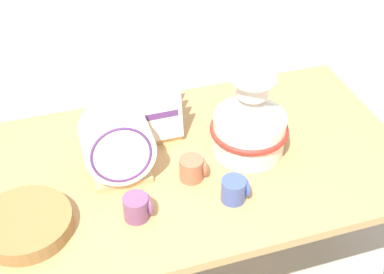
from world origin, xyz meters
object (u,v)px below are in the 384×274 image
dish_rack_round_plates (118,151)px  mug_terracotta_glaze (193,169)px  wicker_charger_stack (26,224)px  dish_rack_square_plates (150,114)px  mug_cobalt_glaze (235,190)px  ceramic_vase (250,121)px  mug_plum_glaze (137,207)px

dish_rack_round_plates → mug_terracotta_glaze: size_ratio=2.88×
mug_terracotta_glaze → wicker_charger_stack: bearing=-172.9°
dish_rack_square_plates → mug_cobalt_glaze: dish_rack_square_plates is taller
mug_terracotta_glaze → dish_rack_square_plates: bearing=104.2°
mug_cobalt_glaze → mug_terracotta_glaze: same height
ceramic_vase → mug_plum_glaze: bearing=-156.4°
wicker_charger_stack → dish_rack_square_plates: bearing=36.3°
ceramic_vase → mug_cobalt_glaze: (-0.14, -0.22, -0.09)m
mug_plum_glaze → dish_rack_round_plates: bearing=93.6°
wicker_charger_stack → mug_cobalt_glaze: mug_cobalt_glaze is taller
dish_rack_round_plates → dish_rack_square_plates: dish_rack_round_plates is taller
mug_cobalt_glaze → mug_plum_glaze: bearing=176.5°
ceramic_vase → mug_cobalt_glaze: size_ratio=3.59×
dish_rack_round_plates → dish_rack_square_plates: (0.16, 0.20, -0.03)m
wicker_charger_stack → mug_terracotta_glaze: (0.56, 0.07, 0.01)m
dish_rack_square_plates → mug_terracotta_glaze: (0.07, -0.29, -0.04)m
ceramic_vase → wicker_charger_stack: (-0.80, -0.15, -0.10)m
mug_cobalt_glaze → mug_plum_glaze: 0.32m
ceramic_vase → dish_rack_round_plates: (-0.47, 0.01, -0.02)m
wicker_charger_stack → mug_plum_glaze: bearing=-8.1°
dish_rack_round_plates → mug_cobalt_glaze: size_ratio=2.88×
wicker_charger_stack → mug_terracotta_glaze: mug_terracotta_glaze is taller
dish_rack_square_plates → mug_terracotta_glaze: dish_rack_square_plates is taller
dish_rack_round_plates → wicker_charger_stack: bearing=-154.3°
ceramic_vase → mug_plum_glaze: size_ratio=3.59×
mug_terracotta_glaze → ceramic_vase: bearing=18.8°
dish_rack_square_plates → mug_plum_glaze: dish_rack_square_plates is taller
dish_rack_square_plates → mug_cobalt_glaze: bearing=-67.8°
dish_rack_round_plates → wicker_charger_stack: dish_rack_round_plates is taller
dish_rack_square_plates → mug_terracotta_glaze: size_ratio=2.51×
ceramic_vase → mug_plum_glaze: ceramic_vase is taller
dish_rack_square_plates → mug_plum_glaze: 0.43m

